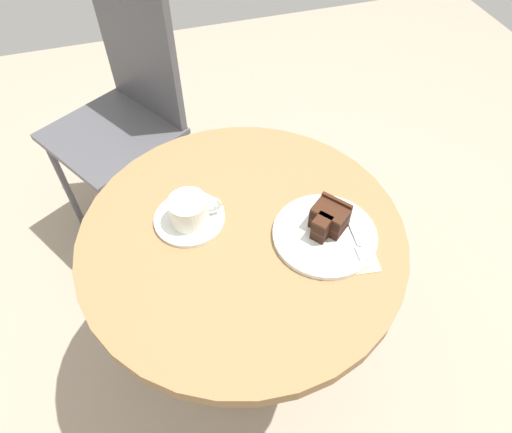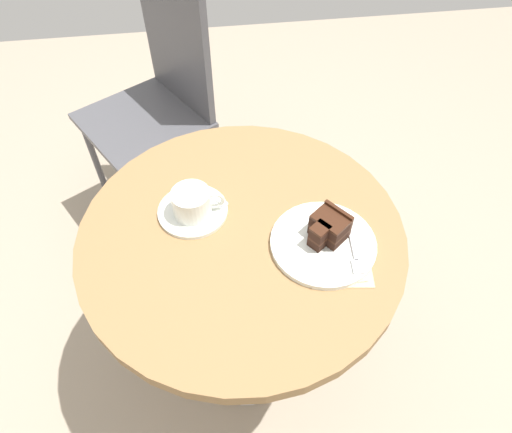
# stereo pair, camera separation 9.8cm
# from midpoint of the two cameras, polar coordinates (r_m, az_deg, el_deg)

# --- Properties ---
(ground_plane) EXTENTS (4.40, 4.40, 0.01)m
(ground_plane) POSITION_cam_midpoint_polar(r_m,az_deg,el_deg) (1.60, 0.61, -17.16)
(ground_plane) COLOR gray
(ground_plane) RESTS_ON ground
(cafe_table) EXTENTS (0.72, 0.72, 0.68)m
(cafe_table) POSITION_cam_midpoint_polar(r_m,az_deg,el_deg) (1.10, 0.86, -5.65)
(cafe_table) COLOR olive
(cafe_table) RESTS_ON ground
(saucer) EXTENTS (0.16, 0.16, 0.01)m
(saucer) POSITION_cam_midpoint_polar(r_m,az_deg,el_deg) (1.04, -5.25, 0.56)
(saucer) COLOR silver
(saucer) RESTS_ON cafe_table
(coffee_cup) EXTENTS (0.12, 0.09, 0.06)m
(coffee_cup) POSITION_cam_midpoint_polar(r_m,az_deg,el_deg) (1.01, -5.21, 1.62)
(coffee_cup) COLOR silver
(coffee_cup) RESTS_ON saucer
(teaspoon) EXTENTS (0.08, 0.07, 0.00)m
(teaspoon) POSITION_cam_midpoint_polar(r_m,az_deg,el_deg) (1.05, -2.61, 2.06)
(teaspoon) COLOR silver
(teaspoon) RESTS_ON saucer
(cake_plate) EXTENTS (0.23, 0.23, 0.01)m
(cake_plate) POSITION_cam_midpoint_polar(r_m,az_deg,el_deg) (0.99, 11.19, -3.48)
(cake_plate) COLOR silver
(cake_plate) RESTS_ON cafe_table
(cake_slice) EXTENTS (0.10, 0.09, 0.06)m
(cake_slice) POSITION_cam_midpoint_polar(r_m,az_deg,el_deg) (0.98, 11.90, -1.52)
(cake_slice) COLOR black
(cake_slice) RESTS_ON cake_plate
(fork) EXTENTS (0.03, 0.14, 0.00)m
(fork) POSITION_cam_midpoint_polar(r_m,az_deg,el_deg) (0.98, 15.03, -4.59)
(fork) COLOR silver
(fork) RESTS_ON cake_plate
(napkin) EXTENTS (0.15, 0.15, 0.00)m
(napkin) POSITION_cam_midpoint_polar(r_m,az_deg,el_deg) (0.98, 12.80, -5.61)
(napkin) COLOR tan
(napkin) RESTS_ON cafe_table
(cafe_chair) EXTENTS (0.52, 0.52, 0.92)m
(cafe_chair) POSITION_cam_midpoint_polar(r_m,az_deg,el_deg) (1.64, -10.18, 15.12)
(cafe_chair) COLOR #4C4C51
(cafe_chair) RESTS_ON ground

